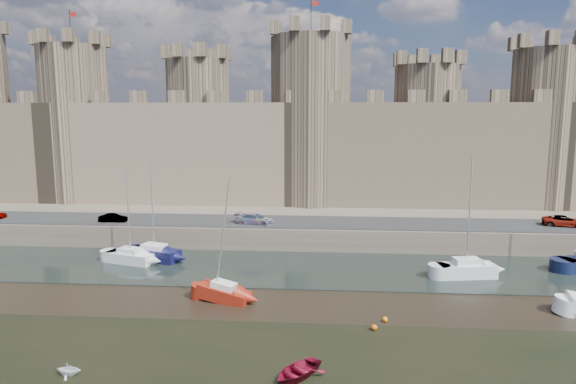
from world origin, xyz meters
name	(u,v)px	position (x,y,z in m)	size (l,w,h in m)	color
water_channel	(281,268)	(0.00, 24.00, 0.04)	(160.00, 12.00, 0.08)	black
quay	(300,196)	(0.00, 60.00, 1.25)	(160.00, 60.00, 2.50)	#4C443A
road	(289,222)	(0.00, 34.00, 2.55)	(160.00, 7.00, 0.10)	black
castle	(292,138)	(-0.64, 48.00, 11.67)	(108.50, 11.00, 29.00)	#42382B
car_1	(113,218)	(-20.46, 32.32, 3.03)	(1.12, 3.21, 1.06)	gray
car_2	(255,219)	(-3.82, 32.55, 3.14)	(1.78, 4.38, 1.27)	gray
car_3	(564,221)	(31.08, 33.98, 3.13)	(2.08, 4.51, 1.25)	gray
sailboat_0	(130,256)	(-15.54, 24.67, 0.76)	(5.52, 3.45, 9.64)	silver
sailboat_1	(154,253)	(-13.39, 25.69, 0.84)	(5.78, 3.63, 10.81)	black
sailboat_2	(466,268)	(17.44, 22.55, 0.88)	(5.51, 2.85, 11.35)	silver
sailboat_4	(224,292)	(-3.92, 14.98, 0.75)	(4.64, 2.88, 10.15)	maroon
dinghy_3	(69,369)	(-10.67, 2.45, 0.39)	(1.28, 0.78, 1.48)	white
dinghy_4	(297,371)	(2.72, 3.28, 0.35)	(2.42, 0.70, 3.39)	maroon
buoy_1	(374,327)	(7.81, 10.14, 0.22)	(0.44, 0.44, 0.44)	#D65509
buoy_3	(385,319)	(8.75, 11.70, 0.20)	(0.40, 0.40, 0.40)	orange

